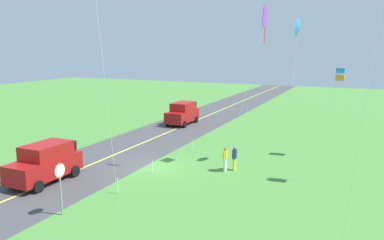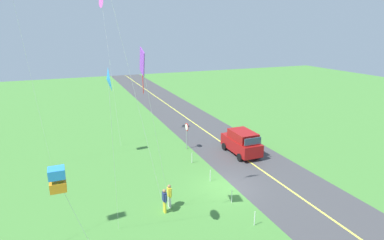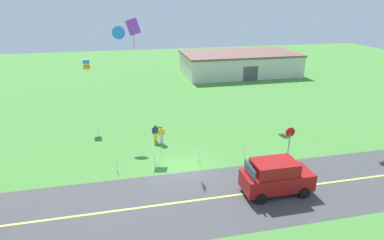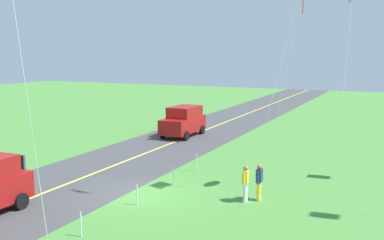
{
  "view_description": "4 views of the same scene",
  "coord_description": "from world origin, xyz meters",
  "px_view_note": "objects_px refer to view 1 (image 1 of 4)",
  "views": [
    {
      "loc": [
        20.84,
        12.3,
        7.65
      ],
      "look_at": [
        1.16,
        3.35,
        3.58
      ],
      "focal_mm": 35.49,
      "sensor_mm": 36.0,
      "label": 1
    },
    {
      "loc": [
        -18.32,
        10.19,
        11.14
      ],
      "look_at": [
        1.31,
        2.18,
        4.98
      ],
      "focal_mm": 29.7,
      "sensor_mm": 36.0,
      "label": 2
    },
    {
      "loc": [
        -3.85,
        -20.08,
        11.57
      ],
      "look_at": [
        0.95,
        1.38,
        3.22
      ],
      "focal_mm": 29.77,
      "sensor_mm": 36.0,
      "label": 3
    },
    {
      "loc": [
        17.03,
        10.57,
        6.37
      ],
      "look_at": [
        1.82,
        3.48,
        3.84
      ],
      "focal_mm": 42.88,
      "sensor_mm": 36.0,
      "label": 4
    }
  ],
  "objects_px": {
    "stop_sign": "(60,178)",
    "person_adult_near": "(235,157)",
    "car_suv_foreground": "(45,162)",
    "kite_yellow_high": "(299,28)",
    "kite_blue_mid": "(264,20)",
    "person_adult_companion": "(225,158)",
    "car_parked_west_far": "(182,113)",
    "kite_orange_near": "(340,74)"
  },
  "relations": [
    {
      "from": "stop_sign",
      "to": "person_adult_near",
      "type": "relative_size",
      "value": 1.6
    },
    {
      "from": "car_suv_foreground",
      "to": "kite_yellow_high",
      "type": "relative_size",
      "value": 0.46
    },
    {
      "from": "car_suv_foreground",
      "to": "person_adult_near",
      "type": "height_order",
      "value": "car_suv_foreground"
    },
    {
      "from": "kite_blue_mid",
      "to": "person_adult_companion",
      "type": "bearing_deg",
      "value": -46.36
    },
    {
      "from": "car_suv_foreground",
      "to": "kite_blue_mid",
      "type": "bearing_deg",
      "value": 125.98
    },
    {
      "from": "person_adult_near",
      "to": "kite_blue_mid",
      "type": "xyz_separation_m",
      "value": [
        -1.24,
        1.31,
        8.49
      ]
    },
    {
      "from": "stop_sign",
      "to": "person_adult_companion",
      "type": "bearing_deg",
      "value": 152.58
    },
    {
      "from": "person_adult_near",
      "to": "kite_yellow_high",
      "type": "bearing_deg",
      "value": 130.83
    },
    {
      "from": "kite_yellow_high",
      "to": "car_suv_foreground",
      "type": "bearing_deg",
      "value": -54.55
    },
    {
      "from": "car_parked_west_far",
      "to": "stop_sign",
      "type": "relative_size",
      "value": 1.72
    },
    {
      "from": "kite_blue_mid",
      "to": "kite_yellow_high",
      "type": "height_order",
      "value": "kite_blue_mid"
    },
    {
      "from": "person_adult_near",
      "to": "kite_orange_near",
      "type": "xyz_separation_m",
      "value": [
        -5.57,
        5.61,
        5.08
      ]
    },
    {
      "from": "person_adult_near",
      "to": "person_adult_companion",
      "type": "relative_size",
      "value": 1.0
    },
    {
      "from": "stop_sign",
      "to": "person_adult_near",
      "type": "bearing_deg",
      "value": 151.52
    },
    {
      "from": "person_adult_companion",
      "to": "kite_yellow_high",
      "type": "height_order",
      "value": "kite_yellow_high"
    },
    {
      "from": "car_parked_west_far",
      "to": "person_adult_companion",
      "type": "bearing_deg",
      "value": 35.78
    },
    {
      "from": "person_adult_near",
      "to": "stop_sign",
      "type": "bearing_deg",
      "value": -24.92
    },
    {
      "from": "kite_blue_mid",
      "to": "kite_orange_near",
      "type": "distance_m",
      "value": 6.99
    },
    {
      "from": "stop_sign",
      "to": "kite_yellow_high",
      "type": "height_order",
      "value": "kite_yellow_high"
    },
    {
      "from": "person_adult_companion",
      "to": "kite_blue_mid",
      "type": "relative_size",
      "value": 0.16
    },
    {
      "from": "car_parked_west_far",
      "to": "car_suv_foreground",
      "type": "bearing_deg",
      "value": 0.7
    },
    {
      "from": "stop_sign",
      "to": "person_adult_companion",
      "type": "distance_m",
      "value": 10.42
    },
    {
      "from": "person_adult_companion",
      "to": "kite_orange_near",
      "type": "height_order",
      "value": "kite_orange_near"
    },
    {
      "from": "person_adult_near",
      "to": "kite_orange_near",
      "type": "distance_m",
      "value": 9.4
    },
    {
      "from": "car_suv_foreground",
      "to": "car_parked_west_far",
      "type": "relative_size",
      "value": 1.0
    },
    {
      "from": "person_adult_near",
      "to": "person_adult_companion",
      "type": "xyz_separation_m",
      "value": [
        0.45,
        -0.46,
        0.0
      ]
    },
    {
      "from": "car_suv_foreground",
      "to": "kite_yellow_high",
      "type": "bearing_deg",
      "value": 125.45
    },
    {
      "from": "car_suv_foreground",
      "to": "kite_blue_mid",
      "type": "xyz_separation_m",
      "value": [
        -7.77,
        10.7,
        8.2
      ]
    },
    {
      "from": "stop_sign",
      "to": "kite_yellow_high",
      "type": "bearing_deg",
      "value": 145.12
    },
    {
      "from": "stop_sign",
      "to": "kite_blue_mid",
      "type": "relative_size",
      "value": 0.25
    },
    {
      "from": "car_parked_west_far",
      "to": "kite_orange_near",
      "type": "bearing_deg",
      "value": 66.34
    },
    {
      "from": "person_adult_near",
      "to": "kite_orange_near",
      "type": "bearing_deg",
      "value": 138.35
    },
    {
      "from": "car_parked_west_far",
      "to": "kite_blue_mid",
      "type": "distance_m",
      "value": 17.54
    },
    {
      "from": "car_suv_foreground",
      "to": "person_adult_near",
      "type": "xyz_separation_m",
      "value": [
        -6.53,
        9.39,
        -0.29
      ]
    },
    {
      "from": "person_adult_companion",
      "to": "kite_orange_near",
      "type": "xyz_separation_m",
      "value": [
        -6.03,
        6.08,
        5.08
      ]
    },
    {
      "from": "kite_yellow_high",
      "to": "person_adult_companion",
      "type": "bearing_deg",
      "value": -51.74
    },
    {
      "from": "stop_sign",
      "to": "person_adult_companion",
      "type": "height_order",
      "value": "stop_sign"
    },
    {
      "from": "kite_yellow_high",
      "to": "kite_orange_near",
      "type": "xyz_separation_m",
      "value": [
        -3.15,
        2.43,
        -2.97
      ]
    },
    {
      "from": "car_parked_west_far",
      "to": "person_adult_companion",
      "type": "xyz_separation_m",
      "value": [
        12.7,
        9.15,
        -0.29
      ]
    },
    {
      "from": "person_adult_companion",
      "to": "car_parked_west_far",
      "type": "bearing_deg",
      "value": 50.61
    },
    {
      "from": "car_parked_west_far",
      "to": "person_adult_near",
      "type": "bearing_deg",
      "value": 38.14
    },
    {
      "from": "person_adult_companion",
      "to": "kite_blue_mid",
      "type": "height_order",
      "value": "kite_blue_mid"
    }
  ]
}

